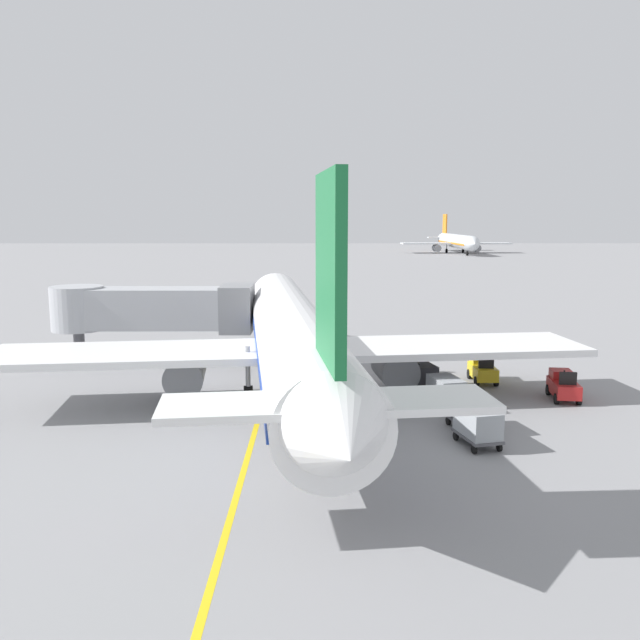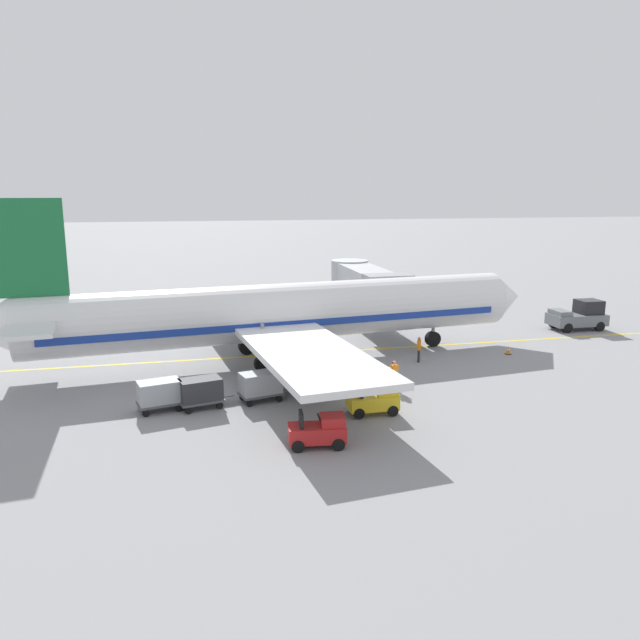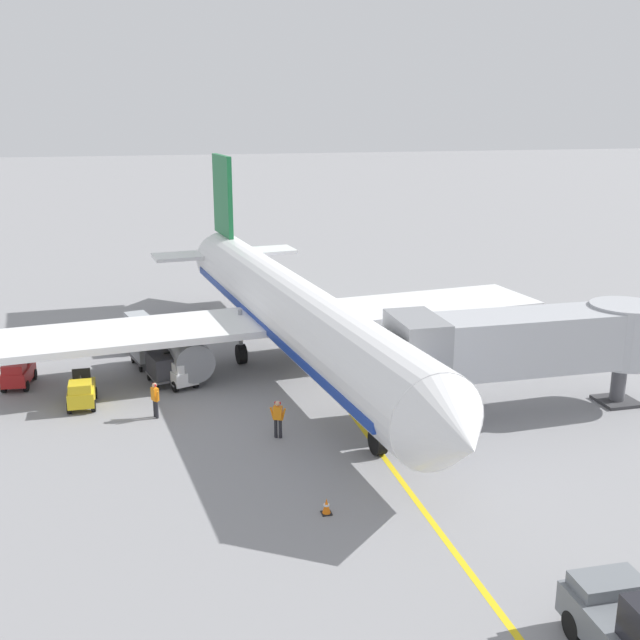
{
  "view_description": "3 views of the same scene",
  "coord_description": "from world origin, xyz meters",
  "px_view_note": "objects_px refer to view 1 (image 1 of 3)",
  "views": [
    {
      "loc": [
        2.71,
        -34.67,
        9.35
      ],
      "look_at": [
        2.94,
        4.66,
        3.12
      ],
      "focal_mm": 36.61,
      "sensor_mm": 36.0,
      "label": 1
    },
    {
      "loc": [
        39.77,
        -7.55,
        10.95
      ],
      "look_at": [
        0.91,
        1.42,
        2.51
      ],
      "focal_mm": 34.02,
      "sensor_mm": 36.0,
      "label": 2
    },
    {
      "loc": [
        9.43,
        37.48,
        13.78
      ],
      "look_at": [
        0.94,
        3.32,
        3.98
      ],
      "focal_mm": 43.0,
      "sensor_mm": 36.0,
      "label": 3
    }
  ],
  "objects_px": {
    "ground_crew_loader": "(418,357)",
    "baggage_cart_second_in_train": "(446,390)",
    "jet_bridge": "(153,309)",
    "baggage_tug_spare": "(405,377)",
    "parked_airliner": "(292,337)",
    "safety_cone_nose_left": "(325,337)",
    "pushback_tractor": "(261,309)",
    "baggage_cart_tail_end": "(478,423)",
    "baggage_tug_lead": "(482,370)",
    "baggage_tug_trailing": "(563,386)",
    "baggage_cart_front": "(420,375)",
    "baggage_cart_third_in_train": "(468,409)",
    "ground_crew_wing_walker": "(333,346)",
    "distant_taxiing_airliner": "(457,241)"
  },
  "relations": [
    {
      "from": "ground_crew_loader",
      "to": "baggage_cart_second_in_train",
      "type": "bearing_deg",
      "value": -88.38
    },
    {
      "from": "ground_crew_loader",
      "to": "distant_taxiing_airliner",
      "type": "bearing_deg",
      "value": 77.01
    },
    {
      "from": "baggage_tug_lead",
      "to": "baggage_tug_trailing",
      "type": "xyz_separation_m",
      "value": [
        3.29,
        -3.62,
        0.0
      ]
    },
    {
      "from": "jet_bridge",
      "to": "safety_cone_nose_left",
      "type": "bearing_deg",
      "value": 31.04
    },
    {
      "from": "pushback_tractor",
      "to": "baggage_cart_tail_end",
      "type": "distance_m",
      "value": 34.64
    },
    {
      "from": "parked_airliner",
      "to": "ground_crew_loader",
      "type": "distance_m",
      "value": 9.38
    },
    {
      "from": "baggage_tug_trailing",
      "to": "baggage_cart_front",
      "type": "xyz_separation_m",
      "value": [
        -7.2,
        1.35,
        0.24
      ]
    },
    {
      "from": "baggage_tug_lead",
      "to": "ground_crew_wing_walker",
      "type": "bearing_deg",
      "value": 145.43
    },
    {
      "from": "pushback_tractor",
      "to": "safety_cone_nose_left",
      "type": "bearing_deg",
      "value": -59.06
    },
    {
      "from": "jet_bridge",
      "to": "baggage_tug_spare",
      "type": "relative_size",
      "value": 4.75
    },
    {
      "from": "parked_airliner",
      "to": "ground_crew_wing_walker",
      "type": "xyz_separation_m",
      "value": [
        2.38,
        8.82,
        -2.23
      ]
    },
    {
      "from": "safety_cone_nose_left",
      "to": "distant_taxiing_airliner",
      "type": "distance_m",
      "value": 126.8
    },
    {
      "from": "baggage_cart_front",
      "to": "baggage_cart_third_in_train",
      "type": "relative_size",
      "value": 1.0
    },
    {
      "from": "parked_airliner",
      "to": "ground_crew_loader",
      "type": "relative_size",
      "value": 22.1
    },
    {
      "from": "parked_airliner",
      "to": "safety_cone_nose_left",
      "type": "bearing_deg",
      "value": 82.83
    },
    {
      "from": "parked_airliner",
      "to": "baggage_cart_third_in_train",
      "type": "bearing_deg",
      "value": -34.16
    },
    {
      "from": "baggage_cart_third_in_train",
      "to": "ground_crew_wing_walker",
      "type": "height_order",
      "value": "ground_crew_wing_walker"
    },
    {
      "from": "ground_crew_wing_walker",
      "to": "baggage_tug_spare",
      "type": "bearing_deg",
      "value": -63.88
    },
    {
      "from": "baggage_tug_lead",
      "to": "baggage_tug_trailing",
      "type": "bearing_deg",
      "value": -47.74
    },
    {
      "from": "distant_taxiing_airliner",
      "to": "ground_crew_loader",
      "type": "bearing_deg",
      "value": -102.99
    },
    {
      "from": "jet_bridge",
      "to": "baggage_cart_front",
      "type": "height_order",
      "value": "jet_bridge"
    },
    {
      "from": "baggage_cart_tail_end",
      "to": "distant_taxiing_airliner",
      "type": "relative_size",
      "value": 0.08
    },
    {
      "from": "parked_airliner",
      "to": "baggage_tug_lead",
      "type": "height_order",
      "value": "parked_airliner"
    },
    {
      "from": "pushback_tractor",
      "to": "baggage_cart_third_in_train",
      "type": "bearing_deg",
      "value": -68.93
    },
    {
      "from": "baggage_cart_second_in_train",
      "to": "baggage_tug_spare",
      "type": "bearing_deg",
      "value": 113.41
    },
    {
      "from": "baggage_tug_spare",
      "to": "baggage_cart_second_in_train",
      "type": "relative_size",
      "value": 0.93
    },
    {
      "from": "jet_bridge",
      "to": "ground_crew_loader",
      "type": "distance_m",
      "value": 17.28
    },
    {
      "from": "baggage_tug_spare",
      "to": "baggage_cart_tail_end",
      "type": "distance_m",
      "value": 8.92
    },
    {
      "from": "baggage_cart_second_in_train",
      "to": "ground_crew_wing_walker",
      "type": "distance_m",
      "value": 12.29
    },
    {
      "from": "baggage_tug_lead",
      "to": "baggage_tug_spare",
      "type": "xyz_separation_m",
      "value": [
        -4.68,
        -1.8,
        0.0
      ]
    },
    {
      "from": "baggage_cart_second_in_train",
      "to": "baggage_cart_tail_end",
      "type": "xyz_separation_m",
      "value": [
        0.29,
        -5.2,
        0.0
      ]
    },
    {
      "from": "parked_airliner",
      "to": "baggage_cart_front",
      "type": "height_order",
      "value": "parked_airliner"
    },
    {
      "from": "parked_airliner",
      "to": "ground_crew_loader",
      "type": "height_order",
      "value": "parked_airliner"
    },
    {
      "from": "parked_airliner",
      "to": "baggage_tug_lead",
      "type": "xyz_separation_m",
      "value": [
        10.78,
        3.04,
        -2.47
      ]
    },
    {
      "from": "pushback_tractor",
      "to": "baggage_tug_lead",
      "type": "distance_m",
      "value": 26.45
    },
    {
      "from": "pushback_tractor",
      "to": "baggage_cart_tail_end",
      "type": "xyz_separation_m",
      "value": [
        11.69,
        -32.61,
        -0.15
      ]
    },
    {
      "from": "ground_crew_loader",
      "to": "safety_cone_nose_left",
      "type": "relative_size",
      "value": 2.86
    },
    {
      "from": "safety_cone_nose_left",
      "to": "distant_taxiing_airliner",
      "type": "xyz_separation_m",
      "value": [
        35.88,
        121.59,
        2.74
      ]
    },
    {
      "from": "baggage_tug_spare",
      "to": "baggage_cart_tail_end",
      "type": "height_order",
      "value": "baggage_tug_spare"
    },
    {
      "from": "jet_bridge",
      "to": "distant_taxiing_airliner",
      "type": "relative_size",
      "value": 0.37
    },
    {
      "from": "pushback_tractor",
      "to": "baggage_cart_second_in_train",
      "type": "relative_size",
      "value": 1.49
    },
    {
      "from": "baggage_tug_trailing",
      "to": "baggage_cart_tail_end",
      "type": "bearing_deg",
      "value": -131.64
    },
    {
      "from": "baggage_tug_spare",
      "to": "distant_taxiing_airliner",
      "type": "bearing_deg",
      "value": 76.86
    },
    {
      "from": "jet_bridge",
      "to": "ground_crew_loader",
      "type": "bearing_deg",
      "value": -11.8
    },
    {
      "from": "pushback_tractor",
      "to": "baggage_tug_lead",
      "type": "height_order",
      "value": "pushback_tractor"
    },
    {
      "from": "baggage_tug_spare",
      "to": "baggage_cart_second_in_train",
      "type": "bearing_deg",
      "value": -66.59
    },
    {
      "from": "baggage_cart_front",
      "to": "baggage_cart_third_in_train",
      "type": "distance_m",
      "value": 6.32
    },
    {
      "from": "baggage_cart_front",
      "to": "ground_crew_wing_walker",
      "type": "height_order",
      "value": "ground_crew_wing_walker"
    },
    {
      "from": "baggage_cart_third_in_train",
      "to": "pushback_tractor",
      "type": "bearing_deg",
      "value": 111.07
    },
    {
      "from": "baggage_cart_front",
      "to": "baggage_tug_spare",
      "type": "bearing_deg",
      "value": 148.43
    }
  ]
}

